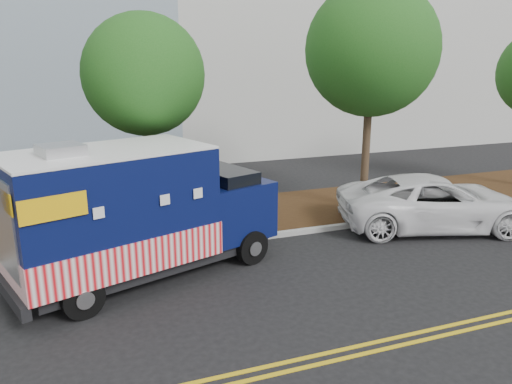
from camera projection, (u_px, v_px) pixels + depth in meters
name	position (u px, v px, depth m)	size (l,w,h in m)	color
ground	(209.00, 267.00, 12.66)	(120.00, 120.00, 0.00)	black
curb	(196.00, 245.00, 13.90)	(120.00, 0.18, 0.15)	#9E9E99
mulch_strip	(180.00, 223.00, 15.80)	(120.00, 4.00, 0.15)	black
centerline_near	(276.00, 365.00, 8.63)	(120.00, 0.10, 0.01)	gold
centerline_far	(281.00, 373.00, 8.40)	(120.00, 0.10, 0.01)	gold
tree_b	(144.00, 75.00, 13.87)	(3.39, 3.39, 6.37)	#38281C
tree_c	(372.00, 50.00, 15.81)	(4.24, 4.24, 7.50)	#38281C
food_truck	(134.00, 216.00, 11.66)	(6.86, 4.29, 3.41)	black
white_car	(435.00, 202.00, 15.37)	(2.71, 5.87, 1.63)	white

